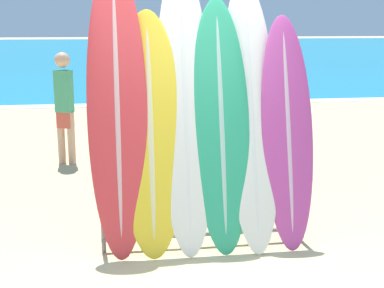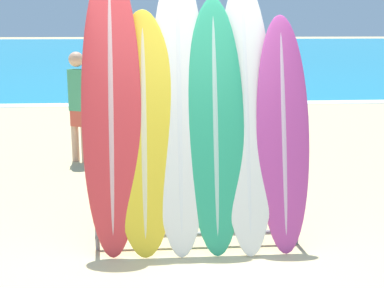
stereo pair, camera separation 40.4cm
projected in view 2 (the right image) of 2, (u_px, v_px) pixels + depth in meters
name	position (u px, v px, depth m)	size (l,w,h in m)	color
ground_plane	(190.00, 286.00, 4.18)	(160.00, 160.00, 0.00)	tan
ocean_water	(156.00, 50.00, 42.11)	(120.00, 60.00, 0.01)	teal
surfboard_rack	(198.00, 203.00, 4.83)	(1.88, 0.04, 0.77)	slate
surfboard_slot_0	(111.00, 109.00, 4.67)	(0.52, 0.66, 2.55)	red
surfboard_slot_1	(144.00, 132.00, 4.71)	(0.59, 0.63, 2.14)	yellow
surfboard_slot_2	(179.00, 110.00, 4.75)	(0.52, 0.79, 2.52)	silver
surfboard_slot_3	(215.00, 125.00, 4.76)	(0.52, 0.70, 2.25)	#289E70
surfboard_slot_4	(246.00, 114.00, 4.81)	(0.51, 0.86, 2.42)	silver
surfboard_slot_5	(283.00, 133.00, 4.79)	(0.48, 0.65, 2.10)	#B23D8E
person_near_water	(78.00, 103.00, 7.79)	(0.28, 0.24, 1.62)	tan
person_mid_beach	(222.00, 85.00, 10.08)	(0.28, 0.26, 1.61)	#A87A5B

